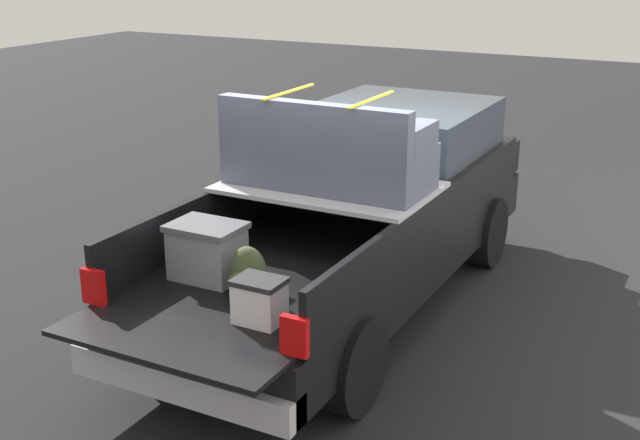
% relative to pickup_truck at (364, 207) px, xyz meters
% --- Properties ---
extents(ground_plane, '(40.00, 40.00, 0.00)m').
position_rel_pickup_truck_xyz_m(ground_plane, '(-0.37, -0.00, -0.95)').
color(ground_plane, black).
extents(pickup_truck, '(6.05, 2.06, 2.23)m').
position_rel_pickup_truck_xyz_m(pickup_truck, '(0.00, 0.00, 0.00)').
color(pickup_truck, black).
rests_on(pickup_truck, ground_plane).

